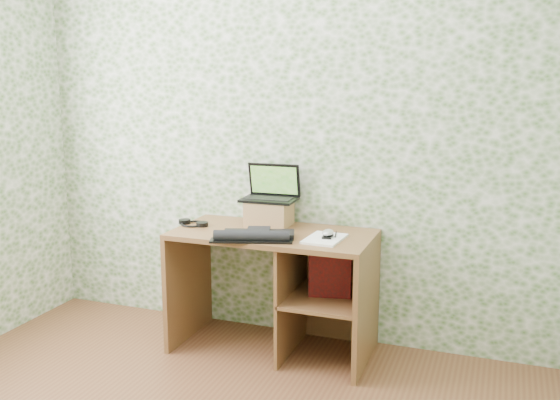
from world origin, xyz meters
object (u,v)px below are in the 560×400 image
at_px(desk, 287,275).
at_px(keyboard, 256,235).
at_px(laptop, 271,191).
at_px(notepad, 325,239).
at_px(riser, 269,213).

relative_size(desk, keyboard, 2.53).
bearing_deg(desk, keyboard, -117.15).
bearing_deg(desk, laptop, 135.99).
bearing_deg(desk, notepad, -20.31).
distance_m(keyboard, notepad, 0.40).
bearing_deg(notepad, desk, 163.45).
xyz_separation_m(laptop, notepad, (0.42, -0.25, -0.21)).
bearing_deg(riser, desk, -36.38).
bearing_deg(laptop, keyboard, -84.94).
height_order(desk, notepad, notepad).
xyz_separation_m(riser, notepad, (0.42, -0.21, -0.07)).
distance_m(riser, keyboard, 0.34).
height_order(desk, riser, riser).
bearing_deg(keyboard, desk, 45.45).
height_order(riser, notepad, riser).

